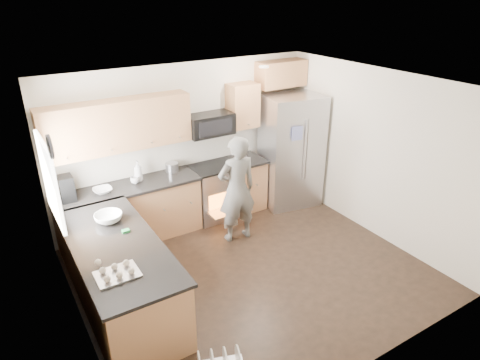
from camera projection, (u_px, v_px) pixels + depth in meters
ground at (252, 271)px, 6.01m from camera, size 4.50×4.50×0.00m
room_shell at (250, 161)px, 5.31m from camera, size 4.54×4.04×2.62m
back_cabinet_run at (160, 175)px, 6.68m from camera, size 4.45×0.64×2.50m
peninsula at (120, 276)px, 5.17m from camera, size 0.96×2.36×1.03m
stove_range at (214, 180)px, 7.20m from camera, size 0.76×0.97×1.79m
refrigerator at (291, 151)px, 7.57m from camera, size 1.09×0.91×1.99m
person at (237, 190)px, 6.47m from camera, size 0.65×0.45×1.69m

